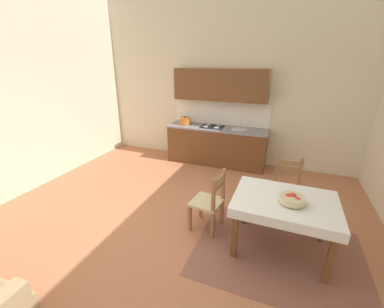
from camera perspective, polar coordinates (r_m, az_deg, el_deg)
The scene contains 9 objects.
ground_plane at distance 3.90m, azimuth -4.80°, elevation -17.00°, with size 6.66×6.42×0.10m, color #B7704C.
wall_back at distance 5.88m, azimuth 7.92°, elevation 18.15°, with size 6.66×0.12×4.13m, color beige.
wall_left at distance 5.26m, azimuth -38.54°, elevation 13.63°, with size 0.12×6.42×4.13m, color beige.
area_rug at distance 3.60m, azimuth 19.50°, elevation -21.06°, with size 2.10×1.60×0.01m, color #8B5346.
kitchen_cabinetry at distance 5.76m, azimuth 5.93°, elevation 5.96°, with size 2.34×0.63×2.20m.
dining_table at distance 3.32m, azimuth 20.89°, elevation -11.99°, with size 1.25×0.93×0.75m.
dining_chair_tv_side at distance 3.57m, azimuth 4.06°, elevation -11.26°, with size 0.47×0.47×0.93m.
dining_chair_kitchen_side at distance 4.17m, azimuth 21.49°, elevation -7.73°, with size 0.46×0.46×0.93m.
fruit_bowl at distance 3.17m, azimuth 22.55°, elevation -9.77°, with size 0.30×0.30×0.12m.
Camera 1 is at (1.40, -2.73, 2.35)m, focal length 22.60 mm.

